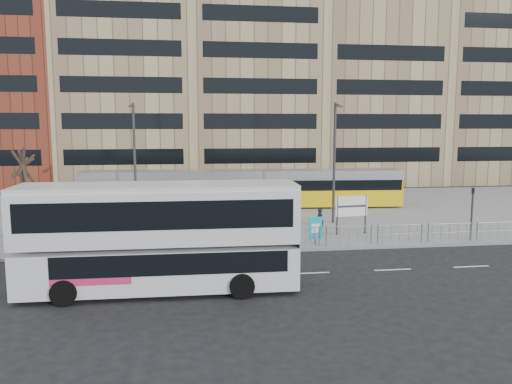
{
  "coord_description": "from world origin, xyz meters",
  "views": [
    {
      "loc": [
        -3.49,
        -25.89,
        6.83
      ],
      "look_at": [
        0.79,
        6.0,
        2.49
      ],
      "focal_mm": 35.0,
      "sensor_mm": 36.0,
      "label": 1
    }
  ],
  "objects": [
    {
      "name": "station_sign",
      "position": [
        6.27,
        3.02,
        1.81
      ],
      "size": [
        2.07,
        0.32,
        2.39
      ],
      "rotation": [
        0.0,
        0.0,
        0.11
      ],
      "color": "#2D2D30",
      "rests_on": "plaza"
    },
    {
      "name": "traffic_light_west",
      "position": [
        -7.76,
        0.5,
        2.12
      ],
      "size": [
        0.23,
        0.25,
        3.1
      ],
      "rotation": [
        0.0,
        0.0,
        0.41
      ],
      "color": "#2D2D30",
      "rests_on": "plaza"
    },
    {
      "name": "bare_tree",
      "position": [
        -14.39,
        8.69,
        5.49
      ],
      "size": [
        4.13,
        4.13,
        7.24
      ],
      "color": "black",
      "rests_on": "plaza"
    },
    {
      "name": "lamp_post_east",
      "position": [
        6.24,
        6.72,
        4.61
      ],
      "size": [
        0.45,
        1.04,
        8.17
      ],
      "color": "#2D2D30",
      "rests_on": "plaza"
    },
    {
      "name": "tram",
      "position": [
        0.81,
        13.98,
        1.68
      ],
      "size": [
        25.93,
        4.1,
        3.04
      ],
      "rotation": [
        0.0,
        0.0,
        -0.06
      ],
      "color": "yellow",
      "rests_on": "plaza"
    },
    {
      "name": "plaza",
      "position": [
        0.0,
        12.0,
        0.07
      ],
      "size": [
        64.0,
        24.0,
        0.15
      ],
      "primitive_type": "cube",
      "color": "slate",
      "rests_on": "ground"
    },
    {
      "name": "ad_panel",
      "position": [
        3.46,
        0.85,
        1.06
      ],
      "size": [
        0.82,
        0.28,
        1.56
      ],
      "rotation": [
        0.0,
        0.0,
        0.27
      ],
      "color": "#2D2D30",
      "rests_on": "plaza"
    },
    {
      "name": "pedestrian_barrier",
      "position": [
        2.0,
        0.5,
        0.98
      ],
      "size": [
        32.07,
        0.07,
        1.1
      ],
      "color": "gray",
      "rests_on": "plaza"
    },
    {
      "name": "double_decker_bus",
      "position": [
        -4.74,
        -5.63,
        2.41
      ],
      "size": [
        11.19,
        2.99,
        4.46
      ],
      "rotation": [
        0.0,
        0.0,
        -0.01
      ],
      "color": "silver",
      "rests_on": "ground"
    },
    {
      "name": "pedestrian",
      "position": [
        4.44,
        3.45,
        0.96
      ],
      "size": [
        0.54,
        0.67,
        1.61
      ],
      "primitive_type": "imported",
      "rotation": [
        0.0,
        0.0,
        1.86
      ],
      "color": "black",
      "rests_on": "plaza"
    },
    {
      "name": "traffic_light_east",
      "position": [
        12.65,
        0.57,
        2.12
      ],
      "size": [
        0.22,
        0.24,
        3.1
      ],
      "rotation": [
        0.0,
        0.0,
        -0.31
      ],
      "color": "#2D2D30",
      "rests_on": "plaza"
    },
    {
      "name": "road_markings",
      "position": [
        1.0,
        -4.0,
        0.01
      ],
      "size": [
        62.0,
        0.12,
        0.01
      ],
      "primitive_type": "cube",
      "color": "white",
      "rests_on": "ground"
    },
    {
      "name": "ground",
      "position": [
        0.0,
        0.0,
        0.0
      ],
      "size": [
        120.0,
        120.0,
        0.0
      ],
      "primitive_type": "plane",
      "color": "black",
      "rests_on": "ground"
    },
    {
      "name": "kerb",
      "position": [
        0.0,
        0.05,
        0.07
      ],
      "size": [
        64.0,
        0.25,
        0.17
      ],
      "primitive_type": "cube",
      "color": "gray",
      "rests_on": "ground"
    },
    {
      "name": "lamp_post_west",
      "position": [
        -7.4,
        10.95,
        4.65
      ],
      "size": [
        0.45,
        1.04,
        8.25
      ],
      "color": "#2D2D30",
      "rests_on": "plaza"
    },
    {
      "name": "building_row",
      "position": [
        1.55,
        34.27,
        12.91
      ],
      "size": [
        70.4,
        18.4,
        31.2
      ],
      "color": "brown",
      "rests_on": "ground"
    }
  ]
}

